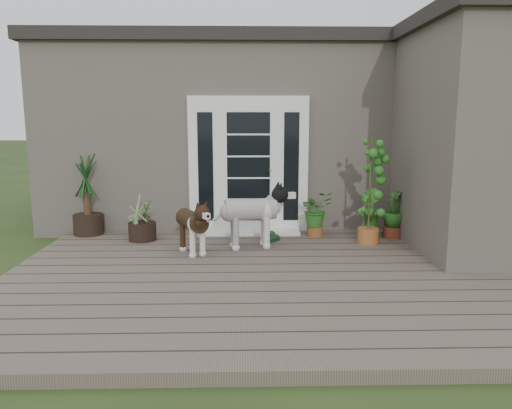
{
  "coord_description": "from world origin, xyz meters",
  "views": [
    {
      "loc": [
        -0.26,
        -5.13,
        1.91
      ],
      "look_at": [
        -0.1,
        1.75,
        0.7
      ],
      "focal_mm": 34.09,
      "sensor_mm": 36.0,
      "label": 1
    }
  ],
  "objects": [
    {
      "name": "herb_c",
      "position": [
        2.01,
        2.1,
        0.41
      ],
      "size": [
        0.41,
        0.41,
        0.59
      ],
      "primitive_type": "imported",
      "rotation": [
        0.0,
        0.0,
        4.63
      ],
      "color": "#1B5F1C",
      "rests_on": "deck"
    },
    {
      "name": "deck",
      "position": [
        0.0,
        0.4,
        0.06
      ],
      "size": [
        6.2,
        4.6,
        0.12
      ],
      "primitive_type": "cube",
      "color": "#6B5B4C",
      "rests_on": "ground"
    },
    {
      "name": "spider_plant",
      "position": [
        -1.8,
        2.0,
        0.48
      ],
      "size": [
        0.75,
        0.75,
        0.73
      ],
      "primitive_type": null,
      "rotation": [
        0.0,
        0.0,
        -0.11
      ],
      "color": "#8CA163",
      "rests_on": "deck"
    },
    {
      "name": "yucca",
      "position": [
        -2.73,
        2.4,
        0.75
      ],
      "size": [
        1.14,
        1.14,
        1.26
      ],
      "primitive_type": null,
      "rotation": [
        0.0,
        0.0,
        0.4
      ],
      "color": "black",
      "rests_on": "deck"
    },
    {
      "name": "door_step",
      "position": [
        -0.2,
        2.4,
        0.14
      ],
      "size": [
        1.6,
        0.4,
        0.05
      ],
      "primitive_type": "cube",
      "color": "white",
      "rests_on": "deck"
    },
    {
      "name": "house_wing",
      "position": [
        2.9,
        1.5,
        1.55
      ],
      "size": [
        1.6,
        2.4,
        3.1
      ],
      "primitive_type": "cube",
      "color": "#665E54",
      "rests_on": "ground"
    },
    {
      "name": "clog_right",
      "position": [
        0.15,
        1.87,
        0.16
      ],
      "size": [
        0.27,
        0.27,
        0.08
      ],
      "primitive_type": null,
      "rotation": [
        0.0,
        0.0,
        -0.78
      ],
      "color": "black",
      "rests_on": "deck"
    },
    {
      "name": "house_main",
      "position": [
        0.0,
        4.65,
        1.55
      ],
      "size": [
        7.4,
        4.0,
        3.1
      ],
      "primitive_type": "cube",
      "color": "#665E54",
      "rests_on": "ground"
    },
    {
      "name": "herb_a",
      "position": [
        0.83,
        2.17,
        0.44
      ],
      "size": [
        0.65,
        0.65,
        0.64
      ],
      "primitive_type": "imported",
      "rotation": [
        0.0,
        0.0,
        0.38
      ],
      "color": "#2C5F1B",
      "rests_on": "deck"
    },
    {
      "name": "brindle_dog",
      "position": [
        -0.97,
        1.25,
        0.45
      ],
      "size": [
        0.67,
        0.86,
        0.66
      ],
      "primitive_type": null,
      "rotation": [
        0.0,
        0.0,
        3.63
      ],
      "color": "#392614",
      "rests_on": "deck"
    },
    {
      "name": "sapling",
      "position": [
        1.54,
        1.73,
        0.93
      ],
      "size": [
        0.58,
        0.58,
        1.61
      ],
      "primitive_type": null,
      "rotation": [
        0.0,
        0.0,
        -0.25
      ],
      "color": "#185619",
      "rests_on": "deck"
    },
    {
      "name": "door_unit",
      "position": [
        -0.2,
        2.6,
        1.19
      ],
      "size": [
        1.9,
        0.14,
        2.15
      ],
      "primitive_type": "cube",
      "color": "white",
      "rests_on": "deck"
    },
    {
      "name": "herb_b",
      "position": [
        1.65,
        2.12,
        0.39
      ],
      "size": [
        0.47,
        0.47,
        0.54
      ],
      "primitive_type": "imported",
      "rotation": [
        0.0,
        0.0,
        1.95
      ],
      "color": "#2C611B",
      "rests_on": "deck"
    },
    {
      "name": "white_dog",
      "position": [
        -0.18,
        1.53,
        0.52
      ],
      "size": [
        1.02,
        0.6,
        0.8
      ],
      "primitive_type": null,
      "rotation": [
        0.0,
        0.0,
        -1.37
      ],
      "color": "silver",
      "rests_on": "deck"
    },
    {
      "name": "roof_main",
      "position": [
        0.0,
        4.65,
        3.2
      ],
      "size": [
        7.6,
        4.2,
        0.2
      ],
      "primitive_type": "cube",
      "color": "#2D2826",
      "rests_on": "house_main"
    },
    {
      "name": "clog_left",
      "position": [
        0.14,
        2.06,
        0.16
      ],
      "size": [
        0.18,
        0.3,
        0.08
      ],
      "primitive_type": null,
      "rotation": [
        0.0,
        0.0,
        -0.17
      ],
      "color": "black",
      "rests_on": "deck"
    },
    {
      "name": "roof_wing",
      "position": [
        2.9,
        1.5,
        3.2
      ],
      "size": [
        1.8,
        2.6,
        0.2
      ],
      "primitive_type": "cube",
      "color": "#2D2826",
      "rests_on": "house_wing"
    }
  ]
}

